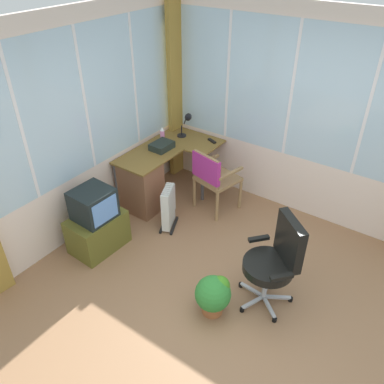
# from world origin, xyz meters

# --- Properties ---
(ground) EXTENTS (5.09, 5.38, 0.06)m
(ground) POSITION_xyz_m (0.00, 0.00, -0.03)
(ground) COLOR #936948
(north_window_panel) EXTENTS (4.09, 0.07, 2.59)m
(north_window_panel) POSITION_xyz_m (0.00, 2.22, 1.30)
(north_window_panel) COLOR silver
(north_window_panel) RESTS_ON ground
(east_window_panel) EXTENTS (0.07, 4.38, 2.59)m
(east_window_panel) POSITION_xyz_m (2.07, 0.00, 1.30)
(east_window_panel) COLOR silver
(east_window_panel) RESTS_ON ground
(curtain_corner) EXTENTS (0.28, 0.08, 2.49)m
(curtain_corner) POSITION_xyz_m (1.94, 2.09, 1.25)
(curtain_corner) COLOR #A37E33
(curtain_corner) RESTS_ON ground
(desk) EXTENTS (1.40, 0.89, 0.74)m
(desk) POSITION_xyz_m (0.93, 1.88, 0.40)
(desk) COLOR brown
(desk) RESTS_ON ground
(desk_lamp) EXTENTS (0.24, 0.21, 0.32)m
(desk_lamp) POSITION_xyz_m (1.84, 1.82, 0.94)
(desk_lamp) COLOR black
(desk_lamp) RESTS_ON desk
(tv_remote) EXTENTS (0.10, 0.16, 0.02)m
(tv_remote) POSITION_xyz_m (1.87, 1.42, 0.75)
(tv_remote) COLOR black
(tv_remote) RESTS_ON desk
(spray_bottle) EXTENTS (0.06, 0.06, 0.22)m
(spray_bottle) POSITION_xyz_m (1.49, 1.99, 0.84)
(spray_bottle) COLOR pink
(spray_bottle) RESTS_ON desk
(paper_tray) EXTENTS (0.31, 0.24, 0.09)m
(paper_tray) POSITION_xyz_m (1.30, 1.86, 0.78)
(paper_tray) COLOR #202924
(paper_tray) RESTS_ON desk
(wooden_armchair) EXTENTS (0.59, 0.58, 0.88)m
(wooden_armchair) POSITION_xyz_m (1.36, 1.09, 0.57)
(wooden_armchair) COLOR #99754B
(wooden_armchair) RESTS_ON ground
(office_chair) EXTENTS (0.60, 0.61, 1.00)m
(office_chair) POSITION_xyz_m (0.42, -0.25, 0.58)
(office_chair) COLOR #B7B7BF
(office_chair) RESTS_ON ground
(tv_on_stand) EXTENTS (0.66, 0.47, 0.81)m
(tv_on_stand) POSITION_xyz_m (-0.03, 1.79, 0.36)
(tv_on_stand) COLOR brown
(tv_on_stand) RESTS_ON ground
(space_heater) EXTENTS (0.41, 0.30, 0.57)m
(space_heater) POSITION_xyz_m (0.78, 1.36, 0.29)
(space_heater) COLOR silver
(space_heater) RESTS_ON ground
(potted_plant) EXTENTS (0.36, 0.36, 0.43)m
(potted_plant) POSITION_xyz_m (-0.06, 0.15, 0.25)
(potted_plant) COLOR #A65E35
(potted_plant) RESTS_ON ground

